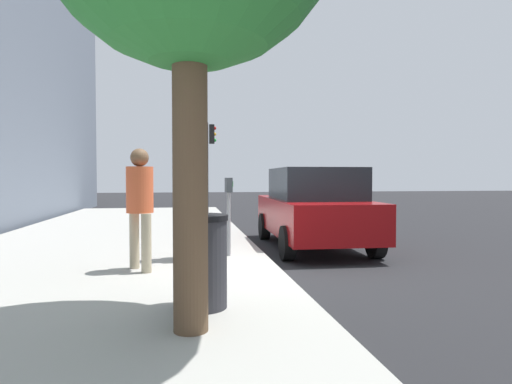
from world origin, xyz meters
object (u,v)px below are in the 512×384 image
(pedestrian_at_meter, at_px, (185,195))
(trash_bin, at_px, (201,261))
(parked_sedan_near, at_px, (313,208))
(pedestrian_bystander, at_px, (140,198))
(traffic_signal, at_px, (209,152))
(parking_meter, at_px, (229,200))

(pedestrian_at_meter, height_order, trash_bin, pedestrian_at_meter)
(pedestrian_at_meter, relative_size, parked_sedan_near, 0.42)
(pedestrian_bystander, relative_size, traffic_signal, 0.51)
(parking_meter, height_order, pedestrian_bystander, pedestrian_bystander)
(pedestrian_at_meter, bearing_deg, parking_meter, 13.15)
(pedestrian_bystander, bearing_deg, trash_bin, -98.99)
(parking_meter, distance_m, parked_sedan_near, 2.54)
(parked_sedan_near, relative_size, traffic_signal, 1.24)
(pedestrian_at_meter, height_order, pedestrian_bystander, pedestrian_at_meter)
(pedestrian_at_meter, relative_size, trash_bin, 1.84)
(parking_meter, distance_m, trash_bin, 3.19)
(parked_sedan_near, bearing_deg, pedestrian_bystander, 125.85)
(parked_sedan_near, bearing_deg, traffic_signal, 12.54)
(pedestrian_at_meter, bearing_deg, parked_sedan_near, 27.84)
(parking_meter, xyz_separation_m, pedestrian_at_meter, (-0.24, 0.78, 0.10))
(pedestrian_bystander, bearing_deg, pedestrian_at_meter, 18.30)
(parking_meter, xyz_separation_m, traffic_signal, (9.71, -0.21, 1.41))
(parked_sedan_near, height_order, traffic_signal, traffic_signal)
(parking_meter, distance_m, pedestrian_at_meter, 0.82)
(parking_meter, distance_m, traffic_signal, 9.82)
(pedestrian_at_meter, distance_m, traffic_signal, 10.09)
(pedestrian_at_meter, relative_size, traffic_signal, 0.52)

